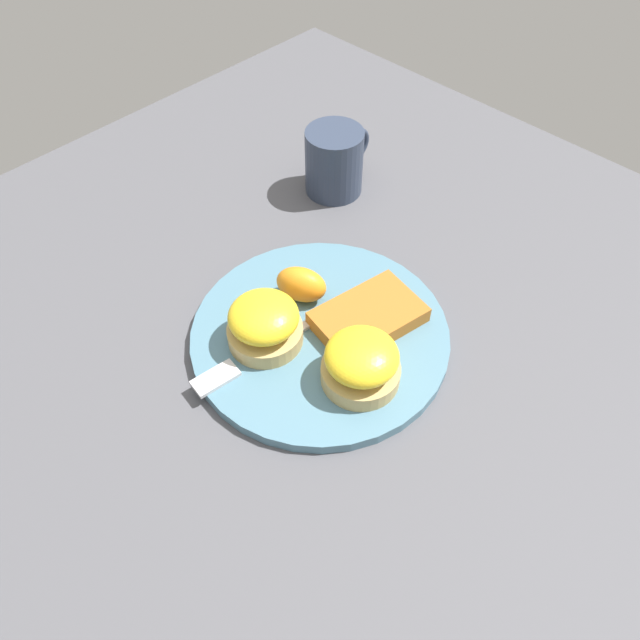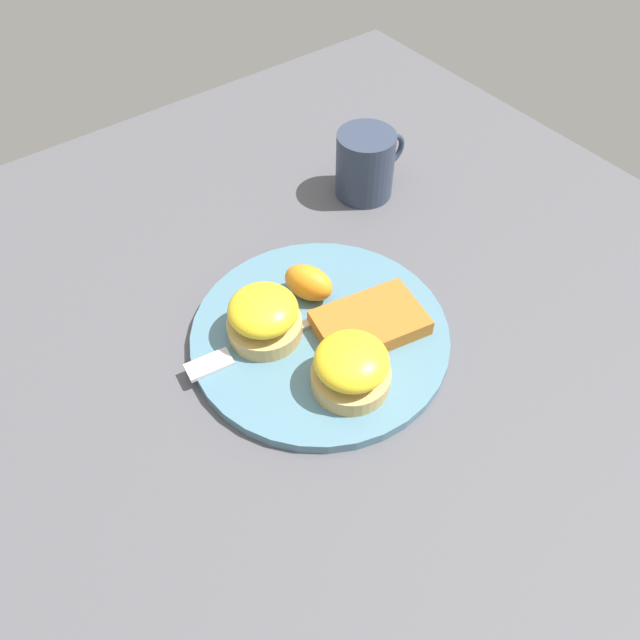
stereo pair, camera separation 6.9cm
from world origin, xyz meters
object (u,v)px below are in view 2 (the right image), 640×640
at_px(fork, 275,337).
at_px(cup, 366,164).
at_px(sandwich_benedict_left, 264,317).
at_px(sandwich_benedict_right, 351,368).
at_px(hashbrown_patty, 370,323).
at_px(orange_wedge, 308,283).

height_order(fork, cup, cup).
bearing_deg(cup, sandwich_benedict_left, -151.54).
height_order(sandwich_benedict_right, cup, cup).
height_order(sandwich_benedict_left, hashbrown_patty, sandwich_benedict_left).
distance_m(fork, cup, 0.30).
xyz_separation_m(sandwich_benedict_left, cup, (0.26, 0.14, 0.00)).
bearing_deg(sandwich_benedict_right, sandwich_benedict_left, 106.96).
bearing_deg(sandwich_benedict_right, cup, 47.93).
distance_m(sandwich_benedict_right, fork, 0.10).
bearing_deg(orange_wedge, sandwich_benedict_left, -167.16).
bearing_deg(sandwich_benedict_left, sandwich_benedict_right, -73.04).
relative_size(sandwich_benedict_right, cup, 0.76).
xyz_separation_m(sandwich_benedict_right, hashbrown_patty, (0.06, 0.05, -0.02)).
bearing_deg(cup, orange_wedge, -146.47).
bearing_deg(hashbrown_patty, cup, 51.65).
bearing_deg(fork, sandwich_benedict_left, 109.54).
xyz_separation_m(hashbrown_patty, cup, (0.16, 0.21, 0.02)).
relative_size(sandwich_benedict_left, sandwich_benedict_right, 1.00).
xyz_separation_m(fork, cup, (0.26, 0.16, 0.03)).
bearing_deg(orange_wedge, sandwich_benedict_right, -106.99).
xyz_separation_m(hashbrown_patty, fork, (-0.09, 0.05, -0.01)).
xyz_separation_m(orange_wedge, cup, (0.19, 0.13, 0.01)).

